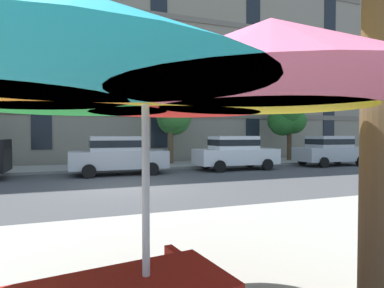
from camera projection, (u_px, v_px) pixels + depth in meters
ground_plane at (126, 187)px, 11.35m from camera, size 120.00×120.00×0.00m
sidewalk_far at (108, 167)px, 17.73m from camera, size 56.00×3.60×0.12m
apartment_building at (97, 36)px, 25.13m from camera, size 41.94×12.08×19.20m
sedan_silver at (118, 154)px, 14.85m from camera, size 4.40×1.98×1.78m
sedan_white at (235, 152)px, 16.95m from camera, size 4.40×1.98×1.78m
sedan_silver_midblock at (331, 150)px, 19.16m from camera, size 4.40×1.98×1.78m
street_tree_middle at (173, 115)px, 19.28m from camera, size 2.30×2.43×4.28m
street_tree_right at (288, 118)px, 21.97m from camera, size 2.51×2.35×4.21m
patio_umbrella at (145, 76)px, 2.42m from camera, size 3.85×3.58×2.58m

